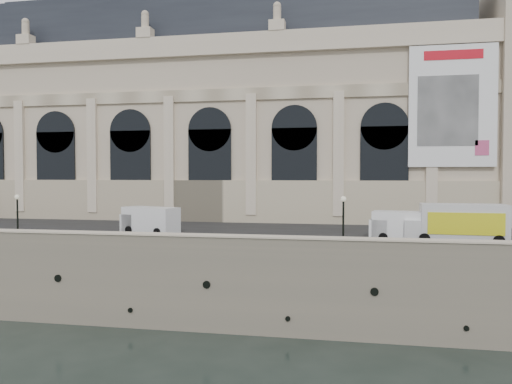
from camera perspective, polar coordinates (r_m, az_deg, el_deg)
ground at (r=38.89m, az=-8.57°, el=-15.47°), size 260.00×260.00×0.00m
quay at (r=71.60m, az=0.73°, el=-4.95°), size 160.00×70.00×6.00m
street at (r=50.84m, az=-3.38°, el=-4.37°), size 160.00×24.00×0.06m
parapet at (r=38.00m, az=-8.32°, el=-5.65°), size 160.00×1.40×1.21m
museum at (r=68.82m, az=-4.83°, el=8.72°), size 69.00×18.70×29.10m
van_b at (r=48.73m, az=-12.26°, el=-3.17°), size 6.17×4.00×2.57m
van_c at (r=44.29m, az=16.28°, el=-3.75°), size 5.95×3.07×2.52m
box_truck at (r=44.44m, az=22.00°, el=-3.35°), size 8.16×3.21×3.24m
lamp_left at (r=46.08m, az=-25.60°, el=-2.77°), size 0.41×0.41×4.00m
lamp_right at (r=37.61m, az=9.95°, el=-3.59°), size 0.41×0.41×4.06m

